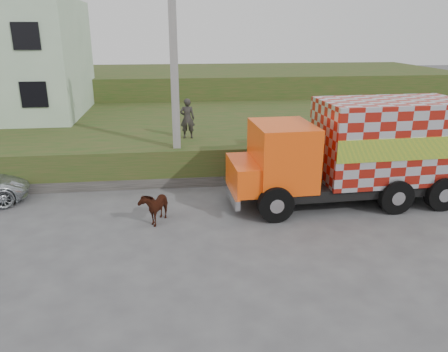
{
  "coord_description": "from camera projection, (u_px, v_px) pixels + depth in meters",
  "views": [
    {
      "loc": [
        -1.17,
        -12.42,
        6.03
      ],
      "look_at": [
        0.51,
        1.42,
        1.3
      ],
      "focal_mm": 35.0,
      "sensor_mm": 36.0,
      "label": 1
    }
  ],
  "objects": [
    {
      "name": "pedestrian",
      "position": [
        187.0,
        118.0,
        18.72
      ],
      "size": [
        0.65,
        0.45,
        1.72
      ],
      "primitive_type": "imported",
      "rotation": [
        0.0,
        0.0,
        3.08
      ],
      "color": "#2D2A28",
      "rests_on": "embankment"
    },
    {
      "name": "embankment",
      "position": [
        195.0,
        134.0,
        22.9
      ],
      "size": [
        40.0,
        12.0,
        1.5
      ],
      "primitive_type": "cube",
      "color": "#264A18",
      "rests_on": "ground"
    },
    {
      "name": "embankment_far",
      "position": [
        186.0,
        90.0,
        33.94
      ],
      "size": [
        40.0,
        12.0,
        3.0
      ],
      "primitive_type": "cube",
      "color": "#264A18",
      "rests_on": "ground"
    },
    {
      "name": "ground",
      "position": [
        213.0,
        230.0,
        13.74
      ],
      "size": [
        120.0,
        120.0,
        0.0
      ],
      "primitive_type": "plane",
      "color": "#474749",
      "rests_on": "ground"
    },
    {
      "name": "cow",
      "position": [
        155.0,
        205.0,
        14.22
      ],
      "size": [
        1.05,
        1.43,
        1.1
      ],
      "primitive_type": "imported",
      "rotation": [
        0.0,
        0.0,
        -0.4
      ],
      "color": "#331E0C",
      "rests_on": "ground"
    },
    {
      "name": "utility_pole",
      "position": [
        175.0,
        82.0,
        16.65
      ],
      "size": [
        1.2,
        0.3,
        8.0
      ],
      "color": "gray",
      "rests_on": "ground"
    },
    {
      "name": "retaining_strip",
      "position": [
        153.0,
        182.0,
        17.4
      ],
      "size": [
        16.0,
        0.5,
        0.4
      ],
      "primitive_type": "cube",
      "color": "#595651",
      "rests_on": "ground"
    },
    {
      "name": "cargo_truck",
      "position": [
        358.0,
        151.0,
        15.45
      ],
      "size": [
        8.36,
        3.16,
        3.68
      ],
      "rotation": [
        0.0,
        0.0,
        0.04
      ],
      "color": "black",
      "rests_on": "ground"
    }
  ]
}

